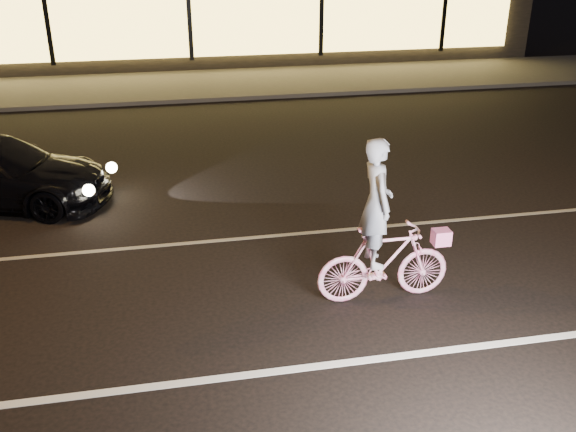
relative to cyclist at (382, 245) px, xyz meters
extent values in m
plane|color=black|center=(-1.68, 0.19, -0.83)|extent=(90.00, 90.00, 0.00)
cube|color=silver|center=(-1.68, -1.31, -0.82)|extent=(60.00, 0.12, 0.01)
cube|color=gray|center=(-1.68, 2.19, -0.82)|extent=(60.00, 0.10, 0.01)
cube|color=#383533|center=(-1.68, 13.19, -0.77)|extent=(30.00, 4.00, 0.12)
cube|color=black|center=(-1.68, 19.19, 1.17)|extent=(25.00, 8.00, 4.00)
cube|color=#FFD159|center=(-1.68, 15.09, 0.77)|extent=(23.00, 0.15, 2.00)
cube|color=black|center=(-6.18, 15.01, 0.77)|extent=(0.15, 0.08, 2.20)
cube|color=black|center=(-1.68, 15.01, 0.77)|extent=(0.15, 0.08, 2.20)
cube|color=black|center=(2.82, 15.01, 0.77)|extent=(0.15, 0.08, 2.20)
cube|color=black|center=(7.32, 15.01, 0.77)|extent=(0.15, 0.08, 2.20)
imported|color=#E02A72|center=(0.04, 0.00, -0.27)|extent=(1.85, 0.52, 1.11)
imported|color=white|center=(-0.12, 0.00, 0.63)|extent=(0.42, 0.64, 1.74)
cube|color=#F44B98|center=(0.84, 0.00, 0.04)|extent=(0.23, 0.19, 0.21)
sphere|color=#FFF2BF|center=(-3.78, 4.50, -0.26)|extent=(0.21, 0.21, 0.21)
sphere|color=#FFF2BF|center=(-4.10, 3.41, -0.26)|extent=(0.21, 0.21, 0.21)
camera|label=1|loc=(-2.69, -7.23, 3.91)|focal=40.00mm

